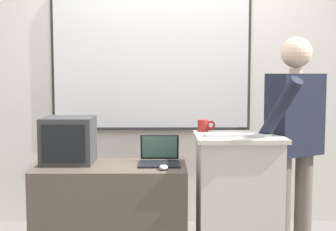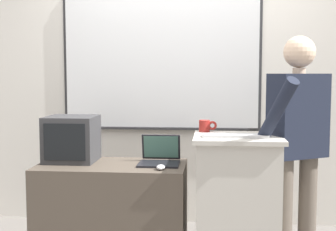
# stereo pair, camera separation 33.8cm
# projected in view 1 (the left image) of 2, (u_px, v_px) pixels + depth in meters

# --- Properties ---
(back_wall) EXTENTS (6.40, 0.17, 2.64)m
(back_wall) POSITION_uv_depth(u_px,v_px,m) (173.00, 79.00, 4.31)
(back_wall) COLOR silver
(back_wall) RESTS_ON ground_plane
(lectern_podium) EXTENTS (0.61, 0.54, 0.95)m
(lectern_podium) POSITION_uv_depth(u_px,v_px,m) (238.00, 200.00, 3.34)
(lectern_podium) COLOR #BCB7AD
(lectern_podium) RESTS_ON ground_plane
(side_desk) EXTENTS (1.08, 0.57, 0.72)m
(side_desk) POSITION_uv_depth(u_px,v_px,m) (112.00, 214.00, 3.40)
(side_desk) COLOR #4C4238
(side_desk) RESTS_ON ground_plane
(person_presenter) EXTENTS (0.57, 0.67, 1.64)m
(person_presenter) POSITION_uv_depth(u_px,v_px,m) (295.00, 133.00, 3.40)
(person_presenter) COLOR brown
(person_presenter) RESTS_ON ground_plane
(laptop) EXTENTS (0.29, 0.30, 0.20)m
(laptop) POSITION_uv_depth(u_px,v_px,m) (160.00, 157.00, 3.43)
(laptop) COLOR black
(laptop) RESTS_ON side_desk
(wireless_keyboard) EXTENTS (0.45, 0.13, 0.02)m
(wireless_keyboard) POSITION_uv_depth(u_px,v_px,m) (237.00, 135.00, 3.23)
(wireless_keyboard) COLOR silver
(wireless_keyboard) RESTS_ON lectern_podium
(computer_mouse_by_laptop) EXTENTS (0.06, 0.10, 0.03)m
(computer_mouse_by_laptop) POSITION_uv_depth(u_px,v_px,m) (164.00, 167.00, 3.21)
(computer_mouse_by_laptop) COLOR #BCBCC1
(computer_mouse_by_laptop) RESTS_ON side_desk
(crt_monitor) EXTENTS (0.37, 0.36, 0.34)m
(crt_monitor) POSITION_uv_depth(u_px,v_px,m) (69.00, 140.00, 3.44)
(crt_monitor) COLOR #333335
(crt_monitor) RESTS_ON side_desk
(coffee_mug) EXTENTS (0.13, 0.08, 0.09)m
(coffee_mug) POSITION_uv_depth(u_px,v_px,m) (204.00, 126.00, 3.49)
(coffee_mug) COLOR maroon
(coffee_mug) RESTS_ON lectern_podium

